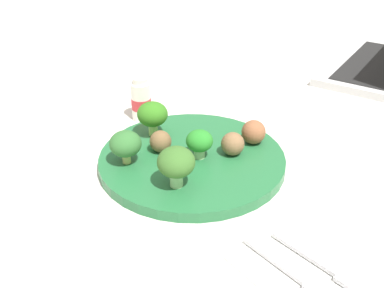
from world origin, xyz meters
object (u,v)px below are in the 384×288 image
at_px(napkin, 305,269).
at_px(fork, 322,263).
at_px(meatball_front_right, 233,144).
at_px(broccoli_floret_far_rim, 125,144).
at_px(broccoli_floret_near_rim, 176,163).
at_px(yogurt_bottle, 141,101).
at_px(meatball_back_left, 254,132).
at_px(plate, 192,160).
at_px(broccoli_floret_center, 153,115).
at_px(knife, 300,277).
at_px(broccoli_floret_back_left, 199,142).
at_px(meatball_mid_left, 161,141).

relative_size(napkin, fork, 1.41).
bearing_deg(fork, meatball_front_right, 163.13).
bearing_deg(broccoli_floret_far_rim, broccoli_floret_near_rim, 13.75).
relative_size(broccoli_floret_far_rim, fork, 0.42).
distance_m(napkin, yogurt_bottle, 0.43).
height_order(meatball_front_right, yogurt_bottle, yogurt_bottle).
xyz_separation_m(meatball_back_left, meatball_front_right, (0.01, -0.05, -0.00)).
bearing_deg(broccoli_floret_far_rim, plate, 63.56).
bearing_deg(broccoli_floret_far_rim, meatball_front_right, 60.83).
bearing_deg(broccoli_floret_center, fork, -1.35).
bearing_deg(broccoli_floret_center, meatball_front_right, 26.33).
relative_size(plate, meatball_front_right, 7.94).
bearing_deg(plate, meatball_back_left, 74.44).
xyz_separation_m(broccoli_floret_far_rim, knife, (0.30, 0.03, -0.04)).
xyz_separation_m(broccoli_floret_back_left, napkin, (0.24, -0.04, -0.04)).
bearing_deg(yogurt_bottle, meatball_back_left, 20.40).
xyz_separation_m(broccoli_floret_far_rim, yogurt_bottle, (-0.13, 0.11, -0.01)).
bearing_deg(broccoli_floret_near_rim, meatball_back_left, 97.35).
height_order(broccoli_floret_far_rim, meatball_front_right, broccoli_floret_far_rim).
relative_size(meatball_front_right, fork, 0.29).
xyz_separation_m(meatball_back_left, knife, (0.23, -0.15, -0.03)).
height_order(broccoli_floret_far_rim, broccoli_floret_back_left, broccoli_floret_far_rim).
bearing_deg(plate, broccoli_floret_center, -173.66).
distance_m(meatball_front_right, fork, 0.24).
relative_size(broccoli_floret_near_rim, yogurt_bottle, 0.75).
bearing_deg(fork, yogurt_bottle, 174.51).
xyz_separation_m(meatball_front_right, napkin, (0.22, -0.09, -0.03)).
bearing_deg(meatball_front_right, knife, -24.94).
bearing_deg(meatball_back_left, knife, -33.57).
bearing_deg(yogurt_bottle, broccoli_floret_back_left, -5.57).
distance_m(broccoli_floret_back_left, broccoli_floret_near_rim, 0.08).
height_order(broccoli_floret_center, meatball_front_right, broccoli_floret_center).
relative_size(fork, yogurt_bottle, 1.56).
bearing_deg(meatball_mid_left, broccoli_floret_near_rim, -21.82).
xyz_separation_m(meatball_mid_left, meatball_back_left, (0.07, 0.13, 0.00)).
bearing_deg(fork, plate, 176.03).
distance_m(plate, broccoli_floret_near_rim, 0.09).
xyz_separation_m(broccoli_floret_near_rim, fork, (0.21, 0.05, -0.04)).
relative_size(meatball_front_right, knife, 0.24).
height_order(meatball_back_left, napkin, meatball_back_left).
bearing_deg(knife, napkin, 111.29).
distance_m(broccoli_floret_center, meatball_mid_left, 0.06).
height_order(meatball_back_left, meatball_front_right, meatball_back_left).
distance_m(plate, knife, 0.27).
bearing_deg(napkin, broccoli_floret_far_rim, -170.28).
bearing_deg(meatball_mid_left, yogurt_bottle, 158.75).
xyz_separation_m(broccoli_floret_center, broccoli_floret_far_rim, (0.05, -0.08, -0.01)).
distance_m(broccoli_floret_far_rim, knife, 0.31).
bearing_deg(fork, meatball_back_left, 153.20).
relative_size(broccoli_floret_center, meatball_back_left, 1.51).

